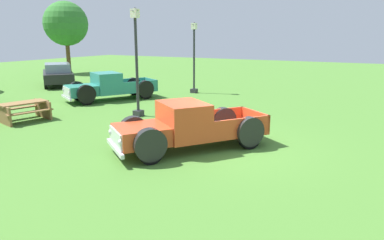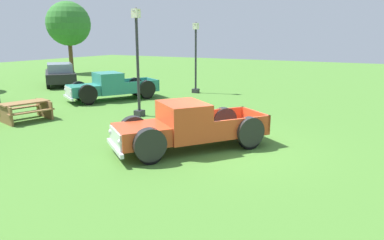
{
  "view_description": "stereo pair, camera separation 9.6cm",
  "coord_description": "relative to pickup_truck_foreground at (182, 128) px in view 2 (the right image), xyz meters",
  "views": [
    {
      "loc": [
        -10.0,
        -4.31,
        3.43
      ],
      "look_at": [
        -0.7,
        0.75,
        0.9
      ],
      "focal_mm": 33.24,
      "sensor_mm": 36.0,
      "label": 1
    },
    {
      "loc": [
        -9.96,
        -4.39,
        3.43
      ],
      "look_at": [
        -0.7,
        0.75,
        0.9
      ],
      "focal_mm": 33.24,
      "sensor_mm": 36.0,
      "label": 2
    }
  ],
  "objects": [
    {
      "name": "ground_plane",
      "position": [
        0.98,
        -0.95,
        -0.7
      ],
      "size": [
        80.0,
        80.0,
        0.0
      ],
      "primitive_type": "plane",
      "color": "#477A2D"
    },
    {
      "name": "oak_tree_east",
      "position": [
        14.6,
        20.52,
        3.74
      ],
      "size": [
        3.93,
        3.93,
        6.42
      ],
      "color": "brown",
      "rests_on": "ground_plane"
    },
    {
      "name": "lamp_post_far",
      "position": [
        9.97,
        4.92,
        1.5
      ],
      "size": [
        0.36,
        0.36,
        4.2
      ],
      "color": "#2D2D33",
      "rests_on": "ground_plane"
    },
    {
      "name": "lamp_post_near",
      "position": [
        3.16,
        4.02,
        1.69
      ],
      "size": [
        0.36,
        0.36,
        4.55
      ],
      "color": "#2D2D33",
      "rests_on": "ground_plane"
    },
    {
      "name": "pickup_truck_behind_right",
      "position": [
        5.45,
        7.9,
        0.01
      ],
      "size": [
        5.09,
        3.84,
        1.49
      ],
      "color": "#2D8475",
      "rests_on": "ground_plane"
    },
    {
      "name": "pickup_truck_foreground",
      "position": [
        0.0,
        0.0,
        0.0
      ],
      "size": [
        4.85,
        4.2,
        1.47
      ],
      "color": "#D14723",
      "rests_on": "ground_plane"
    },
    {
      "name": "sedan_distant_b",
      "position": [
        8.35,
        14.85,
        0.11
      ],
      "size": [
        4.38,
        4.76,
        1.54
      ],
      "color": "black",
      "rests_on": "ground_plane"
    },
    {
      "name": "picnic_table",
      "position": [
        0.18,
        7.58,
        -0.21
      ],
      "size": [
        2.1,
        1.87,
        0.78
      ],
      "color": "olive",
      "rests_on": "ground_plane"
    }
  ]
}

